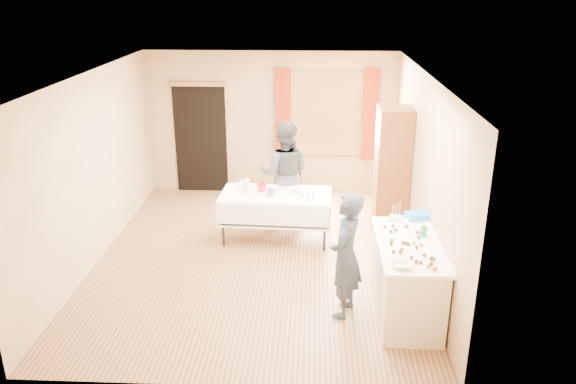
{
  "coord_description": "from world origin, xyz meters",
  "views": [
    {
      "loc": [
        0.77,
        -7.2,
        3.71
      ],
      "look_at": [
        0.44,
        0.0,
        1.01
      ],
      "focal_mm": 35.0,
      "sensor_mm": 36.0,
      "label": 1
    }
  ],
  "objects_px": {
    "woman": "(285,173)",
    "cabinet": "(392,171)",
    "girl": "(346,255)",
    "chair": "(291,196)",
    "party_table": "(276,212)",
    "counter": "(406,278)"
  },
  "relations": [
    {
      "from": "party_table",
      "to": "chair",
      "type": "distance_m",
      "value": 1.09
    },
    {
      "from": "party_table",
      "to": "woman",
      "type": "bearing_deg",
      "value": 83.24
    },
    {
      "from": "cabinet",
      "to": "counter",
      "type": "height_order",
      "value": "cabinet"
    },
    {
      "from": "counter",
      "to": "girl",
      "type": "height_order",
      "value": "girl"
    },
    {
      "from": "counter",
      "to": "chair",
      "type": "height_order",
      "value": "chair"
    },
    {
      "from": "chair",
      "to": "girl",
      "type": "height_order",
      "value": "girl"
    },
    {
      "from": "chair",
      "to": "girl",
      "type": "relative_size",
      "value": 0.67
    },
    {
      "from": "girl",
      "to": "woman",
      "type": "xyz_separation_m",
      "value": [
        -0.84,
        2.65,
        0.09
      ]
    },
    {
      "from": "woman",
      "to": "party_table",
      "type": "bearing_deg",
      "value": 83.79
    },
    {
      "from": "cabinet",
      "to": "chair",
      "type": "distance_m",
      "value": 1.83
    },
    {
      "from": "girl",
      "to": "woman",
      "type": "distance_m",
      "value": 2.78
    },
    {
      "from": "cabinet",
      "to": "girl",
      "type": "relative_size",
      "value": 1.29
    },
    {
      "from": "party_table",
      "to": "girl",
      "type": "xyz_separation_m",
      "value": [
        0.94,
        -2.03,
        0.32
      ]
    },
    {
      "from": "girl",
      "to": "woman",
      "type": "bearing_deg",
      "value": -144.82
    },
    {
      "from": "counter",
      "to": "chair",
      "type": "relative_size",
      "value": 1.5
    },
    {
      "from": "woman",
      "to": "cabinet",
      "type": "bearing_deg",
      "value": 176.29
    },
    {
      "from": "cabinet",
      "to": "party_table",
      "type": "distance_m",
      "value": 1.9
    },
    {
      "from": "party_table",
      "to": "chair",
      "type": "relative_size",
      "value": 1.66
    },
    {
      "from": "chair",
      "to": "party_table",
      "type": "bearing_deg",
      "value": -116.33
    },
    {
      "from": "chair",
      "to": "girl",
      "type": "distance_m",
      "value": 3.22
    },
    {
      "from": "woman",
      "to": "counter",
      "type": "bearing_deg",
      "value": 124.23
    },
    {
      "from": "cabinet",
      "to": "counter",
      "type": "bearing_deg",
      "value": -92.39
    }
  ]
}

